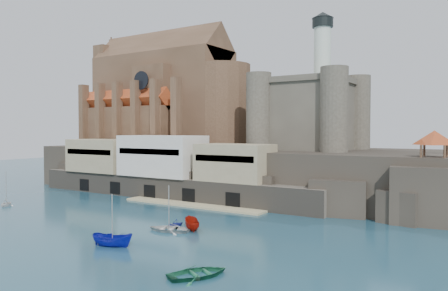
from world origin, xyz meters
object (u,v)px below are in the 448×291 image
castle_keep (310,111)px  church (167,100)px  boat_2 (112,246)px  pavilion (434,139)px

castle_keep → church: bearing=178.9°
boat_2 → church: bearing=16.1°
church → castle_keep: (40.21, -0.78, -3.81)m
pavilion → boat_2: 49.32m
church → pavilion: bearing=-13.5°
castle_keep → pavilion: (25.92, -15.08, -5.59)m
castle_keep → pavilion: size_ratio=4.58×
castle_keep → boat_2: castle_keep is taller
castle_keep → pavilion: 30.50m
castle_keep → boat_2: bearing=-95.6°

